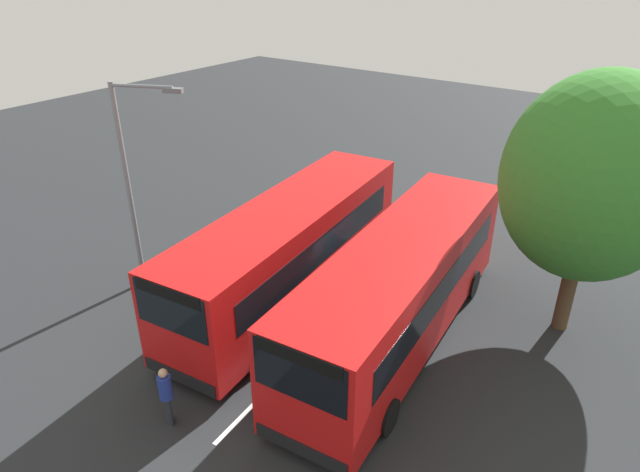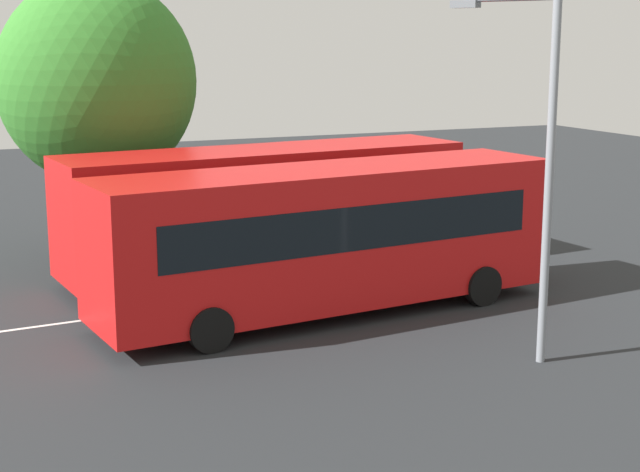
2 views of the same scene
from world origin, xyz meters
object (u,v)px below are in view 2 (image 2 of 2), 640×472
object	(u,v)px
bus_center_left	(267,206)
street_lamp	(539,153)
pedestrian	(528,238)
bus_far_left	(330,234)
depot_tree	(97,82)

from	to	relation	value
bus_center_left	street_lamp	size ratio (longest dim) A/B	1.58
bus_center_left	pedestrian	size ratio (longest dim) A/B	6.54
bus_far_left	depot_tree	world-z (taller)	depot_tree
bus_center_left	pedestrian	bearing A→B (deg)	-30.71
bus_far_left	depot_tree	bearing A→B (deg)	108.06
bus_far_left	bus_center_left	distance (m)	3.90
bus_far_left	depot_tree	distance (m)	8.83
bus_far_left	pedestrian	size ratio (longest dim) A/B	6.55
pedestrian	depot_tree	distance (m)	12.01
pedestrian	street_lamp	size ratio (longest dim) A/B	0.24
bus_far_left	bus_center_left	bearing A→B (deg)	83.60
bus_center_left	street_lamp	bearing A→B (deg)	-80.69
street_lamp	depot_tree	xyz separation A→B (m)	(-5.59, 11.90, 0.86)
pedestrian	depot_tree	world-z (taller)	depot_tree
bus_center_left	depot_tree	size ratio (longest dim) A/B	1.40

